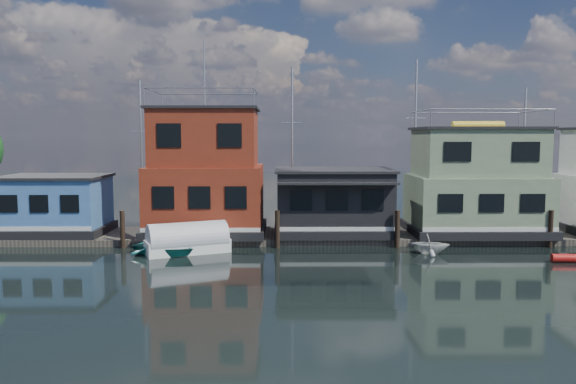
{
  "coord_description": "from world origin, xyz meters",
  "views": [
    {
      "loc": [
        -3.69,
        -23.07,
        6.53
      ],
      "look_at": [
        -3.35,
        12.0,
        3.0
      ],
      "focal_mm": 35.0,
      "sensor_mm": 36.0,
      "label": 1
    }
  ],
  "objects_px": {
    "dinghy_teal": "(165,248)",
    "tarp_runabout": "(187,241)",
    "dinghy_white": "(429,244)",
    "houseboat_red": "(206,175)",
    "houseboat_green": "(476,183)",
    "houseboat_blue": "(55,205)",
    "houseboat_dark": "(333,201)"
  },
  "relations": [
    {
      "from": "dinghy_teal",
      "to": "tarp_runabout",
      "type": "xyz_separation_m",
      "value": [
        1.18,
        0.48,
        0.3
      ]
    },
    {
      "from": "dinghy_teal",
      "to": "dinghy_white",
      "type": "height_order",
      "value": "dinghy_white"
    },
    {
      "from": "houseboat_red",
      "to": "houseboat_green",
      "type": "bearing_deg",
      "value": 0.0
    },
    {
      "from": "tarp_runabout",
      "to": "houseboat_blue",
      "type": "bearing_deg",
      "value": 131.72
    },
    {
      "from": "dinghy_white",
      "to": "tarp_runabout",
      "type": "height_order",
      "value": "tarp_runabout"
    },
    {
      "from": "houseboat_green",
      "to": "dinghy_teal",
      "type": "height_order",
      "value": "houseboat_green"
    },
    {
      "from": "dinghy_teal",
      "to": "tarp_runabout",
      "type": "relative_size",
      "value": 0.76
    },
    {
      "from": "houseboat_red",
      "to": "houseboat_dark",
      "type": "relative_size",
      "value": 1.6
    },
    {
      "from": "houseboat_red",
      "to": "dinghy_teal",
      "type": "xyz_separation_m",
      "value": [
        -1.69,
        -4.65,
        -3.72
      ]
    },
    {
      "from": "houseboat_dark",
      "to": "dinghy_teal",
      "type": "xyz_separation_m",
      "value": [
        -9.69,
        -4.63,
        -2.03
      ]
    },
    {
      "from": "dinghy_teal",
      "to": "tarp_runabout",
      "type": "distance_m",
      "value": 1.31
    },
    {
      "from": "houseboat_dark",
      "to": "houseboat_blue",
      "type": "bearing_deg",
      "value": 179.94
    },
    {
      "from": "tarp_runabout",
      "to": "houseboat_dark",
      "type": "bearing_deg",
      "value": 2.6
    },
    {
      "from": "houseboat_blue",
      "to": "dinghy_white",
      "type": "distance_m",
      "value": 22.96
    },
    {
      "from": "houseboat_dark",
      "to": "houseboat_green",
      "type": "height_order",
      "value": "houseboat_green"
    },
    {
      "from": "dinghy_white",
      "to": "houseboat_dark",
      "type": "bearing_deg",
      "value": 58.49
    },
    {
      "from": "houseboat_green",
      "to": "dinghy_white",
      "type": "xyz_separation_m",
      "value": [
        -4.05,
        -4.52,
        -2.98
      ]
    },
    {
      "from": "houseboat_dark",
      "to": "tarp_runabout",
      "type": "relative_size",
      "value": 1.52
    },
    {
      "from": "houseboat_blue",
      "to": "houseboat_red",
      "type": "bearing_deg",
      "value": 0.0
    },
    {
      "from": "dinghy_white",
      "to": "tarp_runabout",
      "type": "distance_m",
      "value": 13.47
    },
    {
      "from": "dinghy_white",
      "to": "houseboat_red",
      "type": "bearing_deg",
      "value": 81.5
    },
    {
      "from": "dinghy_white",
      "to": "dinghy_teal",
      "type": "bearing_deg",
      "value": 101.24
    },
    {
      "from": "houseboat_green",
      "to": "dinghy_teal",
      "type": "xyz_separation_m",
      "value": [
        -18.69,
        -4.65,
        -3.16
      ]
    },
    {
      "from": "houseboat_red",
      "to": "dinghy_white",
      "type": "xyz_separation_m",
      "value": [
        12.95,
        -4.52,
        -3.54
      ]
    },
    {
      "from": "houseboat_blue",
      "to": "dinghy_white",
      "type": "height_order",
      "value": "houseboat_blue"
    },
    {
      "from": "houseboat_blue",
      "to": "houseboat_dark",
      "type": "distance_m",
      "value": 17.5
    },
    {
      "from": "houseboat_dark",
      "to": "houseboat_green",
      "type": "xyz_separation_m",
      "value": [
        9.0,
        0.02,
        1.13
      ]
    },
    {
      "from": "tarp_runabout",
      "to": "dinghy_white",
      "type": "bearing_deg",
      "value": -24.87
    },
    {
      "from": "houseboat_dark",
      "to": "dinghy_white",
      "type": "bearing_deg",
      "value": -42.24
    },
    {
      "from": "houseboat_blue",
      "to": "houseboat_green",
      "type": "xyz_separation_m",
      "value": [
        26.5,
        0.0,
        1.34
      ]
    },
    {
      "from": "houseboat_red",
      "to": "houseboat_dark",
      "type": "bearing_deg",
      "value": -0.14
    },
    {
      "from": "dinghy_teal",
      "to": "tarp_runabout",
      "type": "bearing_deg",
      "value": -43.18
    }
  ]
}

